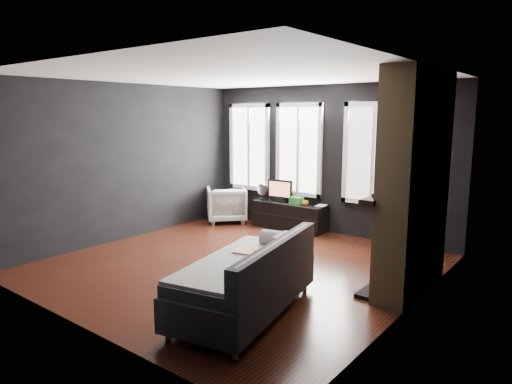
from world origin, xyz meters
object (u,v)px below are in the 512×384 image
Objects in this scene: media_console at (290,216)px; mantel_vase at (407,179)px; sofa at (245,275)px; book at (317,200)px; mug at (305,202)px; armchair at (226,203)px; monitor at (280,189)px.

mantel_vase is at bearing -25.31° from media_console.
book is at bearing 96.35° from sofa.
sofa is 17.94× the size of mug.
sofa is 3.82m from media_console.
mantel_vase is at bearing 120.82° from armchair.
mantel_vase is (2.89, -1.22, 0.59)m from monitor.
book is at bearing 148.81° from mantel_vase.
armchair is 1.40m from media_console.
book is (-1.14, 3.50, 0.19)m from sofa.
media_console is 3.09m from mantel_vase.
sofa is at bearing 87.71° from armchair.
mantel_vase is at bearing 55.31° from sofa.
monitor is (-0.25, 0.03, 0.49)m from media_console.
mantel_vase is at bearing -31.19° from book.
armchair is (-3.05, 3.14, -0.04)m from sofa.
armchair is at bearing -169.01° from media_console.
mantel_vase reaches higher than mug.
monitor is 4.72× the size of mug.
monitor reaches higher than armchair.
sofa is 3.69m from book.
media_console is at bearing 155.75° from mantel_vase.
armchair is 3.43× the size of book.
armchair is 3.76× the size of mantel_vase.
armchair is 1.96m from book.
mantel_vase is (0.95, 2.24, 0.90)m from sofa.
mantel_vase is (4.00, -0.90, 0.94)m from armchair.
book reaches higher than media_console.
media_console is at bearing 174.58° from mug.
armchair is 4.21m from mantel_vase.
armchair is at bearing -169.20° from book.
mug is 0.22m from book.
book reaches higher than mug.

